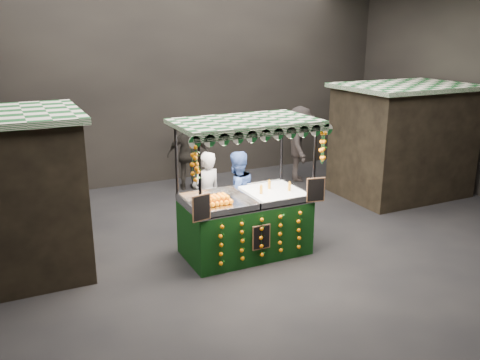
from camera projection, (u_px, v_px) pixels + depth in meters
name	position (u px, v px, depth m)	size (l,w,h in m)	color
ground	(267.00, 249.00, 9.09)	(12.00, 12.00, 0.00)	black
market_hall	(270.00, 56.00, 8.13)	(12.10, 10.10, 5.05)	black
neighbour_stall_right	(402.00, 140.00, 11.84)	(3.00, 2.20, 2.60)	black
juice_stall	(247.00, 214.00, 8.71)	(2.45, 1.44, 2.37)	black
vendor_grey	(207.00, 196.00, 9.32)	(0.69, 0.54, 1.68)	gray
vendor_blue	(237.00, 194.00, 9.46)	(0.90, 0.75, 1.65)	navy
shopper_0	(64.00, 189.00, 9.82)	(0.61, 0.42, 1.63)	#2C2624
shopper_1	(379.00, 156.00, 12.04)	(1.07, 0.96, 1.82)	black
shopper_2	(188.00, 155.00, 12.29)	(1.09, 0.65, 1.75)	black
shopper_3	(299.00, 144.00, 13.00)	(1.18, 1.44, 1.93)	#2B2523
shopper_4	(38.00, 173.00, 10.51)	(1.07, 0.91, 1.85)	black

